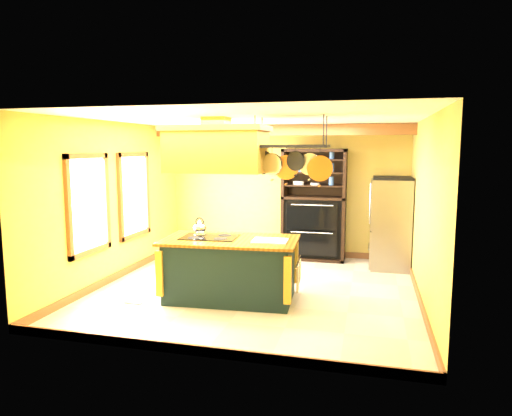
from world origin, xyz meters
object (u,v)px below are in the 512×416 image
at_px(kitchen_island, 230,268).
at_px(refrigerator, 390,225).
at_px(range_hood, 217,148).
at_px(hutch, 314,217).
at_px(pot_rack, 292,155).

distance_m(kitchen_island, refrigerator, 3.45).
distance_m(range_hood, hutch, 3.34).
xyz_separation_m(kitchen_island, range_hood, (-0.20, -0.00, 1.79)).
bearing_deg(hutch, range_hood, -111.16).
bearing_deg(refrigerator, range_hood, -136.18).
relative_size(kitchen_island, range_hood, 1.37).
height_order(range_hood, pot_rack, same).
bearing_deg(pot_rack, range_hood, 180.00).
xyz_separation_m(range_hood, pot_rack, (1.11, 0.00, -0.10)).
relative_size(pot_rack, refrigerator, 0.68).
relative_size(range_hood, pot_rack, 1.31).
height_order(pot_rack, refrigerator, pot_rack).
xyz_separation_m(pot_rack, refrigerator, (1.46, 2.47, -1.34)).
distance_m(kitchen_island, range_hood, 1.80).
xyz_separation_m(kitchen_island, hutch, (0.90, 2.83, 0.40)).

